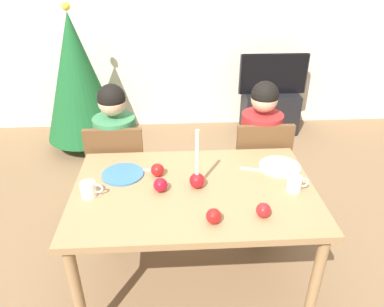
{
  "coord_description": "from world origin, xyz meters",
  "views": [
    {
      "loc": [
        -0.11,
        -1.72,
        1.95
      ],
      "look_at": [
        0.0,
        0.2,
        0.87
      ],
      "focal_mm": 33.81,
      "sensor_mm": 36.0,
      "label": 1
    }
  ],
  "objects_px": {
    "person_right_child": "(258,158)",
    "apple_by_left_plate": "(157,170)",
    "person_left_child": "(119,162)",
    "apple_by_right_mug": "(214,216)",
    "apple_far_edge": "(263,210)",
    "christmas_tree": "(77,78)",
    "mug_left": "(89,189)",
    "chair_right": "(259,166)",
    "tv_stand": "(269,112)",
    "tv": "(273,74)",
    "plate_left": "(123,174)",
    "dining_table": "(194,200)",
    "mug_right": "(295,184)",
    "candle_centerpiece": "(197,176)",
    "chair_left": "(119,171)",
    "apple_near_candle": "(160,185)",
    "plate_right": "(280,167)"
  },
  "relations": [
    {
      "from": "person_right_child",
      "to": "apple_far_edge",
      "type": "bearing_deg",
      "value": -102.07
    },
    {
      "from": "candle_centerpiece",
      "to": "apple_far_edge",
      "type": "xyz_separation_m",
      "value": [
        0.32,
        -0.28,
        -0.03
      ]
    },
    {
      "from": "chair_left",
      "to": "apple_near_candle",
      "type": "height_order",
      "value": "chair_left"
    },
    {
      "from": "person_left_child",
      "to": "apple_by_left_plate",
      "type": "xyz_separation_m",
      "value": [
        0.31,
        -0.49,
        0.22
      ]
    },
    {
      "from": "person_right_child",
      "to": "tv",
      "type": "distance_m",
      "value": 1.75
    },
    {
      "from": "plate_left",
      "to": "mug_right",
      "type": "height_order",
      "value": "mug_right"
    },
    {
      "from": "mug_left",
      "to": "apple_near_candle",
      "type": "height_order",
      "value": "mug_left"
    },
    {
      "from": "apple_by_right_mug",
      "to": "mug_right",
      "type": "bearing_deg",
      "value": 27.29
    },
    {
      "from": "apple_by_right_mug",
      "to": "apple_far_edge",
      "type": "relative_size",
      "value": 1.02
    },
    {
      "from": "dining_table",
      "to": "person_right_child",
      "type": "relative_size",
      "value": 1.19
    },
    {
      "from": "tv_stand",
      "to": "dining_table",
      "type": "bearing_deg",
      "value": -114.84
    },
    {
      "from": "dining_table",
      "to": "chair_left",
      "type": "distance_m",
      "value": 0.82
    },
    {
      "from": "person_left_child",
      "to": "apple_by_right_mug",
      "type": "xyz_separation_m",
      "value": [
        0.61,
        -0.94,
        0.22
      ]
    },
    {
      "from": "tv",
      "to": "apple_far_edge",
      "type": "bearing_deg",
      "value": -105.74
    },
    {
      "from": "person_right_child",
      "to": "apple_by_left_plate",
      "type": "bearing_deg",
      "value": -146.82
    },
    {
      "from": "chair_right",
      "to": "tv_stand",
      "type": "bearing_deg",
      "value": 72.61
    },
    {
      "from": "tv_stand",
      "to": "apple_far_edge",
      "type": "bearing_deg",
      "value": -105.74
    },
    {
      "from": "chair_left",
      "to": "plate_left",
      "type": "xyz_separation_m",
      "value": [
        0.1,
        -0.44,
        0.24
      ]
    },
    {
      "from": "christmas_tree",
      "to": "apple_by_right_mug",
      "type": "height_order",
      "value": "christmas_tree"
    },
    {
      "from": "person_right_child",
      "to": "tv_stand",
      "type": "distance_m",
      "value": 1.77
    },
    {
      "from": "person_right_child",
      "to": "christmas_tree",
      "type": "relative_size",
      "value": 0.76
    },
    {
      "from": "chair_left",
      "to": "apple_by_left_plate",
      "type": "height_order",
      "value": "chair_left"
    },
    {
      "from": "candle_centerpiece",
      "to": "plate_left",
      "type": "xyz_separation_m",
      "value": [
        -0.45,
        0.15,
        -0.07
      ]
    },
    {
      "from": "chair_right",
      "to": "apple_near_candle",
      "type": "height_order",
      "value": "chair_right"
    },
    {
      "from": "christmas_tree",
      "to": "mug_left",
      "type": "height_order",
      "value": "christmas_tree"
    },
    {
      "from": "apple_by_right_mug",
      "to": "apple_far_edge",
      "type": "xyz_separation_m",
      "value": [
        0.26,
        0.03,
        -0.0
      ]
    },
    {
      "from": "christmas_tree",
      "to": "mug_right",
      "type": "height_order",
      "value": "christmas_tree"
    },
    {
      "from": "tv",
      "to": "apple_near_candle",
      "type": "relative_size",
      "value": 9.7
    },
    {
      "from": "apple_far_edge",
      "to": "candle_centerpiece",
      "type": "bearing_deg",
      "value": 138.54
    },
    {
      "from": "tv_stand",
      "to": "plate_left",
      "type": "bearing_deg",
      "value": -125.0
    },
    {
      "from": "dining_table",
      "to": "chair_left",
      "type": "relative_size",
      "value": 1.56
    },
    {
      "from": "chair_right",
      "to": "apple_by_left_plate",
      "type": "bearing_deg",
      "value": -148.59
    },
    {
      "from": "dining_table",
      "to": "person_right_child",
      "type": "height_order",
      "value": "person_right_child"
    },
    {
      "from": "plate_right",
      "to": "mug_right",
      "type": "distance_m",
      "value": 0.25
    },
    {
      "from": "chair_right",
      "to": "apple_by_right_mug",
      "type": "relative_size",
      "value": 11.37
    },
    {
      "from": "dining_table",
      "to": "person_left_child",
      "type": "distance_m",
      "value": 0.83
    },
    {
      "from": "person_right_child",
      "to": "plate_left",
      "type": "height_order",
      "value": "person_right_child"
    },
    {
      "from": "plate_right",
      "to": "candle_centerpiece",
      "type": "bearing_deg",
      "value": -160.89
    },
    {
      "from": "person_right_child",
      "to": "apple_by_right_mug",
      "type": "distance_m",
      "value": 1.07
    },
    {
      "from": "person_left_child",
      "to": "plate_left",
      "type": "relative_size",
      "value": 4.6
    },
    {
      "from": "dining_table",
      "to": "apple_by_right_mug",
      "type": "relative_size",
      "value": 17.69
    },
    {
      "from": "chair_left",
      "to": "apple_far_edge",
      "type": "height_order",
      "value": "chair_left"
    },
    {
      "from": "chair_left",
      "to": "candle_centerpiece",
      "type": "distance_m",
      "value": 0.86
    },
    {
      "from": "plate_left",
      "to": "apple_by_right_mug",
      "type": "bearing_deg",
      "value": -43.02
    },
    {
      "from": "plate_left",
      "to": "mug_left",
      "type": "height_order",
      "value": "mug_left"
    },
    {
      "from": "chair_right",
      "to": "christmas_tree",
      "type": "relative_size",
      "value": 0.59
    },
    {
      "from": "mug_left",
      "to": "apple_by_left_plate",
      "type": "distance_m",
      "value": 0.42
    },
    {
      "from": "mug_right",
      "to": "apple_by_right_mug",
      "type": "relative_size",
      "value": 1.6
    },
    {
      "from": "plate_left",
      "to": "apple_near_candle",
      "type": "xyz_separation_m",
      "value": [
        0.24,
        -0.18,
        0.03
      ]
    },
    {
      "from": "tv",
      "to": "plate_right",
      "type": "xyz_separation_m",
      "value": [
        -0.51,
        -2.1,
        0.05
      ]
    }
  ]
}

